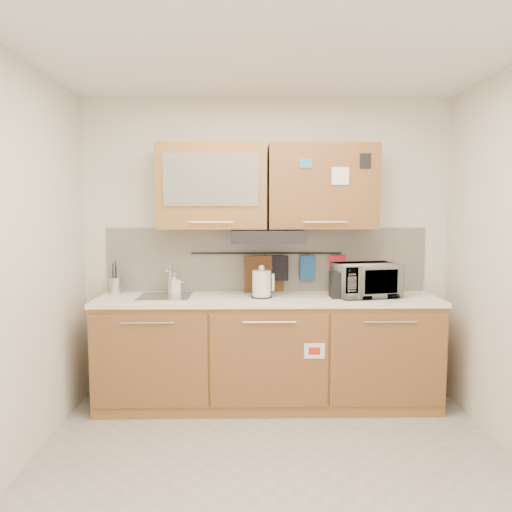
{
  "coord_description": "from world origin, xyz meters",
  "views": [
    {
      "loc": [
        -0.17,
        -2.89,
        1.65
      ],
      "look_at": [
        -0.1,
        1.05,
        1.27
      ],
      "focal_mm": 35.0,
      "sensor_mm": 36.0,
      "label": 1
    }
  ],
  "objects": [
    {
      "name": "dark_pouch",
      "position": [
        0.12,
        1.44,
        1.13
      ],
      "size": [
        0.14,
        0.08,
        0.22
      ],
      "primitive_type": "cube",
      "rotation": [
        0.0,
        0.0,
        -0.33
      ],
      "color": "black",
      "rests_on": "utensil_rail"
    },
    {
      "name": "soap_bottle",
      "position": [
        -0.8,
        1.35,
        1.01
      ],
      "size": [
        0.11,
        0.11,
        0.18
      ],
      "primitive_type": "imported",
      "rotation": [
        0.0,
        0.0,
        0.55
      ],
      "color": "#999999",
      "rests_on": "countertop"
    },
    {
      "name": "pot_holder",
      "position": [
        0.62,
        1.44,
        1.15
      ],
      "size": [
        0.14,
        0.04,
        0.17
      ],
      "primitive_type": "cube",
      "rotation": [
        0.0,
        0.0,
        -0.15
      ],
      "color": "#B5182A",
      "rests_on": "utensil_rail"
    },
    {
      "name": "range_hood",
      "position": [
        0.0,
        1.25,
        1.42
      ],
      "size": [
        0.6,
        0.46,
        0.1
      ],
      "primitive_type": "cube",
      "color": "black",
      "rests_on": "upper_cabinets"
    },
    {
      "name": "toaster",
      "position": [
        0.66,
        1.16,
        1.03
      ],
      "size": [
        0.29,
        0.18,
        0.22
      ],
      "rotation": [
        0.0,
        0.0,
        0.02
      ],
      "color": "black",
      "rests_on": "countertop"
    },
    {
      "name": "utensil_rail",
      "position": [
        0.0,
        1.45,
        1.26
      ],
      "size": [
        1.3,
        0.02,
        0.02
      ],
      "primitive_type": "cylinder",
      "rotation": [
        0.0,
        1.57,
        0.0
      ],
      "color": "black",
      "rests_on": "backsplash"
    },
    {
      "name": "ceiling",
      "position": [
        0.0,
        0.0,
        2.6
      ],
      "size": [
        3.2,
        3.2,
        0.0
      ],
      "primitive_type": "plane",
      "rotation": [
        3.14,
        0.0,
        0.0
      ],
      "color": "white",
      "rests_on": "wall_back"
    },
    {
      "name": "floor",
      "position": [
        0.0,
        0.0,
        0.0
      ],
      "size": [
        3.2,
        3.2,
        0.0
      ],
      "primitive_type": "plane",
      "color": "#9E9993",
      "rests_on": "ground"
    },
    {
      "name": "upper_cabinets",
      "position": [
        -0.0,
        1.32,
        1.83
      ],
      "size": [
        1.82,
        0.37,
        0.7
      ],
      "color": "#A07138",
      "rests_on": "wall_back"
    },
    {
      "name": "sink",
      "position": [
        -0.85,
        1.21,
        0.92
      ],
      "size": [
        0.42,
        0.4,
        0.26
      ],
      "color": "silver",
      "rests_on": "countertop"
    },
    {
      "name": "cutting_board",
      "position": [
        -0.02,
        1.44,
        1.02
      ],
      "size": [
        0.35,
        0.11,
        0.44
      ],
      "primitive_type": "cube",
      "rotation": [
        0.0,
        0.0,
        0.26
      ],
      "color": "brown",
      "rests_on": "utensil_rail"
    },
    {
      "name": "oven_mitt",
      "position": [
        0.36,
        1.44,
        1.13
      ],
      "size": [
        0.13,
        0.04,
        0.21
      ],
      "primitive_type": "cube",
      "rotation": [
        0.0,
        0.0,
        0.04
      ],
      "color": "navy",
      "rests_on": "utensil_rail"
    },
    {
      "name": "utensil_crock",
      "position": [
        -1.3,
        1.35,
        0.99
      ],
      "size": [
        0.12,
        0.12,
        0.28
      ],
      "rotation": [
        0.0,
        0.0,
        -0.07
      ],
      "color": "silver",
      "rests_on": "countertop"
    },
    {
      "name": "microwave",
      "position": [
        0.82,
        1.19,
        1.06
      ],
      "size": [
        0.56,
        0.44,
        0.28
      ],
      "primitive_type": "imported",
      "rotation": [
        0.0,
        0.0,
        0.23
      ],
      "color": "#999999",
      "rests_on": "countertop"
    },
    {
      "name": "wall_back",
      "position": [
        0.0,
        1.5,
        1.3
      ],
      "size": [
        3.2,
        0.0,
        3.2
      ],
      "primitive_type": "plane",
      "rotation": [
        1.57,
        0.0,
        0.0
      ],
      "color": "silver",
      "rests_on": "ground"
    },
    {
      "name": "wall_left",
      "position": [
        -1.6,
        0.0,
        1.3
      ],
      "size": [
        0.0,
        3.0,
        3.0
      ],
      "primitive_type": "plane",
      "rotation": [
        1.57,
        0.0,
        1.57
      ],
      "color": "silver",
      "rests_on": "ground"
    },
    {
      "name": "kettle",
      "position": [
        -0.05,
        1.16,
        1.03
      ],
      "size": [
        0.2,
        0.19,
        0.27
      ],
      "rotation": [
        0.0,
        0.0,
        0.32
      ],
      "color": "silver",
      "rests_on": "countertop"
    },
    {
      "name": "base_cabinet",
      "position": [
        0.0,
        1.19,
        0.41
      ],
      "size": [
        2.8,
        0.64,
        0.88
      ],
      "color": "#A07138",
      "rests_on": "floor"
    },
    {
      "name": "countertop",
      "position": [
        0.0,
        1.19,
        0.9
      ],
      "size": [
        2.82,
        0.62,
        0.04
      ],
      "primitive_type": "cube",
      "color": "white",
      "rests_on": "base_cabinet"
    },
    {
      "name": "backsplash",
      "position": [
        0.0,
        1.49,
        1.2
      ],
      "size": [
        2.8,
        0.02,
        0.56
      ],
      "primitive_type": "cube",
      "color": "silver",
      "rests_on": "countertop"
    }
  ]
}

